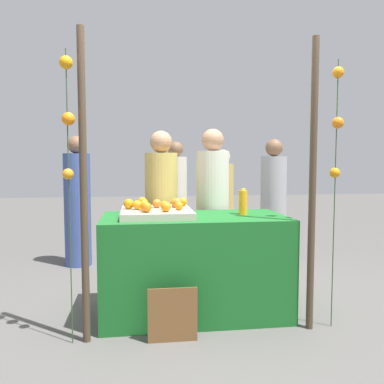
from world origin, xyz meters
TOP-DOWN VIEW (x-y plane):
  - ground_plane at (0.00, 0.00)m, footprint 24.00×24.00m
  - stall_counter at (0.00, 0.00)m, footprint 1.61×0.83m
  - orange_tray at (-0.33, 0.04)m, footprint 0.61×0.69m
  - orange_0 at (-0.14, -0.05)m, footprint 0.07×0.07m
  - orange_1 at (-0.57, 0.08)m, footprint 0.09×0.09m
  - orange_2 at (-0.07, 0.25)m, footprint 0.08×0.08m
  - orange_3 at (-0.44, -0.07)m, footprint 0.09×0.09m
  - orange_4 at (-0.45, 0.13)m, footprint 0.09×0.09m
  - orange_5 at (-0.14, 0.13)m, footprint 0.09×0.09m
  - orange_6 at (-0.42, -0.17)m, footprint 0.08×0.08m
  - orange_7 at (-0.26, -0.15)m, footprint 0.08×0.08m
  - orange_8 at (-0.26, -0.00)m, footprint 0.08×0.08m
  - orange_9 at (-0.32, 0.14)m, footprint 0.08×0.08m
  - orange_10 at (-0.50, 0.03)m, footprint 0.08×0.08m
  - orange_11 at (-0.15, 0.23)m, footprint 0.08×0.08m
  - orange_12 at (-0.45, 0.24)m, footprint 0.09×0.09m
  - juice_bottle at (0.45, 0.03)m, footprint 0.08×0.08m
  - chalkboard_sign at (-0.24, -0.54)m, footprint 0.38×0.03m
  - vendor_left at (-0.25, 0.63)m, footprint 0.34×0.34m
  - vendor_right at (0.28, 0.62)m, footprint 0.34×0.34m
  - crowd_person_0 at (0.72, 2.17)m, footprint 0.31×0.31m
  - crowd_person_1 at (1.25, 1.51)m, footprint 0.33×0.33m
  - crowd_person_2 at (-1.28, 1.84)m, footprint 0.34×0.34m
  - crowd_person_3 at (0.05, 2.33)m, footprint 0.33×0.33m
  - canopy_post_left at (-0.89, -0.45)m, footprint 0.06×0.06m
  - canopy_post_right at (0.89, -0.45)m, footprint 0.06×0.06m
  - garland_strand_left at (-0.99, -0.47)m, footprint 0.10×0.10m
  - garland_strand_right at (1.09, -0.44)m, footprint 0.09×0.11m

SIDE VIEW (x-z plane):
  - ground_plane at x=0.00m, z-range 0.00..0.00m
  - chalkboard_sign at x=-0.24m, z-range -0.01..0.42m
  - stall_counter at x=0.00m, z-range 0.00..0.88m
  - crowd_person_0 at x=0.72m, z-range -0.05..1.48m
  - crowd_person_1 at x=1.25m, z-range -0.06..1.59m
  - crowd_person_3 at x=0.05m, z-range -0.06..1.59m
  - vendor_left at x=-0.25m, z-range -0.06..1.61m
  - crowd_person_2 at x=-1.28m, z-range -0.06..1.63m
  - vendor_right at x=0.28m, z-range -0.06..1.64m
  - orange_tray at x=-0.33m, z-range 0.88..0.94m
  - orange_0 at x=-0.14m, z-range 0.94..1.01m
  - orange_11 at x=-0.15m, z-range 0.94..1.02m
  - orange_8 at x=-0.26m, z-range 0.94..1.02m
  - orange_2 at x=-0.07m, z-range 0.94..1.02m
  - orange_9 at x=-0.32m, z-range 0.94..1.02m
  - orange_7 at x=-0.26m, z-range 0.94..1.02m
  - orange_10 at x=-0.50m, z-range 0.94..1.02m
  - orange_6 at x=-0.42m, z-range 0.94..1.02m
  - orange_3 at x=-0.44m, z-range 0.94..1.03m
  - orange_5 at x=-0.14m, z-range 0.94..1.03m
  - orange_4 at x=-0.45m, z-range 0.94..1.03m
  - orange_12 at x=-0.45m, z-range 0.94..1.03m
  - orange_1 at x=-0.57m, z-range 0.94..1.03m
  - juice_bottle at x=0.45m, z-range 0.87..1.11m
  - canopy_post_left at x=-0.89m, z-range 0.00..2.33m
  - canopy_post_right at x=0.89m, z-range 0.00..2.33m
  - garland_strand_right at x=1.09m, z-range 0.58..2.75m
  - garland_strand_left at x=-0.99m, z-range 0.60..2.77m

